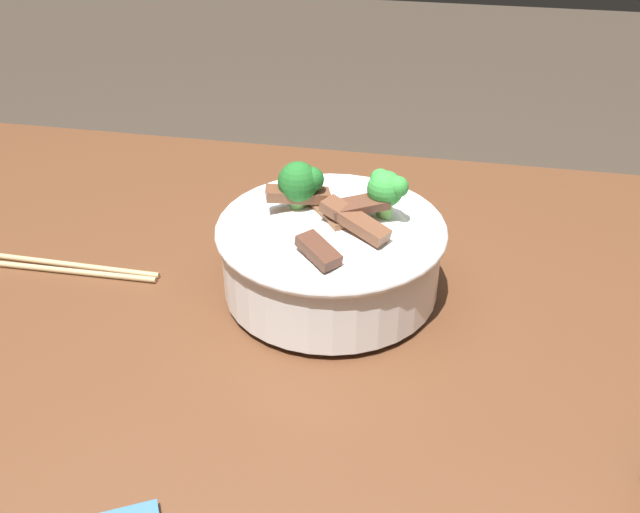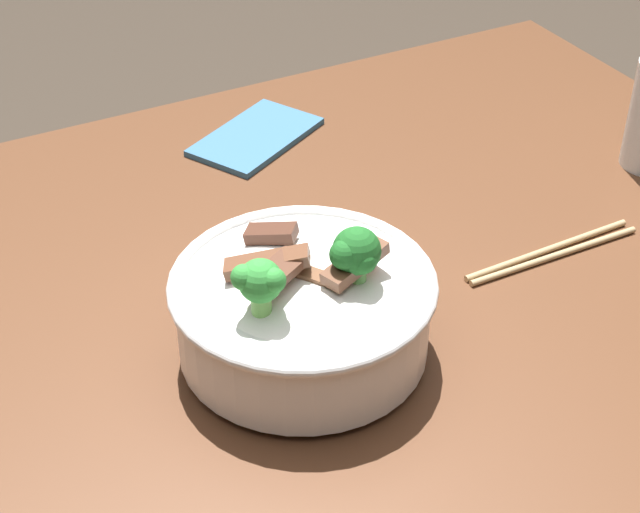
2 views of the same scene
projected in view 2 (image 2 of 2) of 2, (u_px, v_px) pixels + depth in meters
The scene contains 4 objects.
dining_table at pixel (306, 378), 1.09m from camera, with size 1.26×0.91×0.82m.
rice_bowl at pixel (303, 305), 0.92m from camera, with size 0.25×0.25×0.14m.
chopsticks_pair at pixel (552, 253), 1.08m from camera, with size 0.22×0.02×0.01m.
folded_napkin at pixel (256, 137), 1.28m from camera, with size 0.17×0.10×0.01m, color #386689.
Camera 2 is at (0.36, 0.72, 1.46)m, focal length 56.54 mm.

